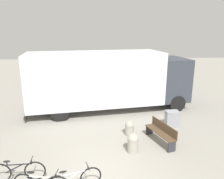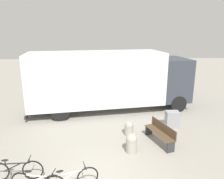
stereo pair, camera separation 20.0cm
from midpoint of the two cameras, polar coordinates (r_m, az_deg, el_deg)
The scene contains 7 objects.
ground_plane at distance 7.53m, azimuth -4.35°, elevation -22.08°, with size 60.00×60.00×0.00m, color gray.
delivery_truck at distance 12.54m, azimuth -1.55°, elevation 2.88°, with size 9.49×3.88×3.38m.
park_bench at distance 9.45m, azimuth 12.18°, elevation -10.74°, with size 0.94×1.75×0.84m.
bicycle_near at distance 7.79m, azimuth -24.15°, elevation -18.93°, with size 1.69×0.44×0.74m.
bollard_near_bench at distance 8.60m, azimuth 4.79°, elevation -13.61°, with size 0.43×0.43×0.79m.
bollard_far_bench at distance 9.92m, azimuth 3.98°, elevation -9.92°, with size 0.40×0.40×0.66m.
utility_box at distance 11.07m, azimuth 14.90°, elevation -7.39°, with size 0.62×0.46×0.79m.
Camera 1 is at (0.04, -5.98, 4.57)m, focal length 35.00 mm.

